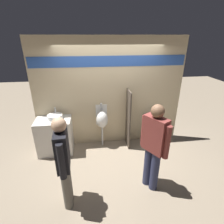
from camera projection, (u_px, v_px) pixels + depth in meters
name	position (u px, v px, depth m)	size (l,w,h in m)	color
ground_plane	(113.00, 153.00, 4.33)	(16.00, 16.00, 0.00)	gray
display_wall	(110.00, 94.00, 4.32)	(3.68, 0.07, 2.70)	beige
sink_counter	(55.00, 136.00, 4.25)	(0.82, 0.55, 0.88)	silver
sink_basin	(55.00, 117.00, 4.11)	(0.35, 0.35, 0.24)	white
cell_phone	(63.00, 121.00, 4.00)	(0.07, 0.14, 0.01)	#232328
divider_near_counter	(128.00, 119.00, 4.39)	(0.03, 0.45, 1.50)	#4C4238
urinal_near_counter	(102.00, 119.00, 4.38)	(0.30, 0.32, 1.14)	silver
toilet	(152.00, 133.00, 4.59)	(0.39, 0.54, 0.91)	white
person_in_vest	(154.00, 145.00, 3.04)	(0.38, 0.52, 1.69)	#282D4C
person_with_lanyard	(64.00, 161.00, 2.70)	(0.22, 0.57, 1.64)	#666056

